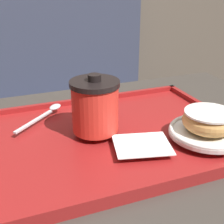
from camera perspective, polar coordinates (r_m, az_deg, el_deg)
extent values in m
cube|color=#33384C|center=(1.61, -12.20, -7.77)|extent=(1.15, 0.44, 0.45)
cube|color=#33384C|center=(1.59, -14.94, 11.11)|extent=(1.15, 0.08, 0.55)
cube|color=#38332D|center=(0.68, 2.70, -6.11)|extent=(0.93, 0.70, 0.03)
cube|color=maroon|center=(0.67, 0.00, -4.56)|extent=(0.54, 0.40, 0.01)
cube|color=maroon|center=(0.51, 8.12, -13.02)|extent=(0.54, 0.01, 0.01)
cube|color=maroon|center=(0.83, -4.89, 2.18)|extent=(0.54, 0.01, 0.01)
cube|color=maroon|center=(0.79, 18.21, -0.21)|extent=(0.01, 0.40, 0.01)
cube|color=white|center=(0.60, 5.89, -5.88)|extent=(0.13, 0.11, 0.00)
cylinder|color=red|center=(0.64, -3.10, 0.67)|extent=(0.10, 0.10, 0.10)
cylinder|color=black|center=(0.62, -3.21, 5.26)|extent=(0.10, 0.10, 0.01)
cylinder|color=black|center=(0.61, -3.24, 6.29)|extent=(0.03, 0.03, 0.01)
cylinder|color=white|center=(0.66, 16.99, -3.68)|extent=(0.16, 0.16, 0.01)
torus|color=white|center=(0.66, 17.05, -3.21)|extent=(0.15, 0.15, 0.01)
torus|color=tan|center=(0.65, 17.27, -1.58)|extent=(0.11, 0.11, 0.03)
cylinder|color=white|center=(0.64, 17.47, -0.14)|extent=(0.10, 0.10, 0.00)
ellipsoid|color=silver|center=(0.77, -10.37, 0.92)|extent=(0.04, 0.04, 0.01)
cube|color=silver|center=(0.71, -14.07, -1.63)|extent=(0.10, 0.09, 0.00)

